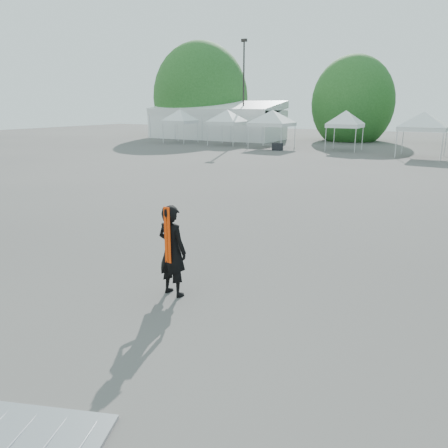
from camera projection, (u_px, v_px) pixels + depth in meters
The scene contains 12 objects.
ground at pixel (250, 272), 10.30m from camera, with size 120.00×120.00×0.00m, color #474442.
marquee at pixel (216, 121), 49.61m from camera, with size 15.00×6.25×4.23m.
light_pole_west at pixel (244, 85), 45.84m from camera, with size 0.60×0.25×10.30m.
tree_far_w at pixel (201, 98), 53.37m from camera, with size 4.80×4.80×7.30m.
tree_mid_w at pixel (353, 103), 46.51m from camera, with size 4.16×4.16×6.33m.
tent_a at pixel (180, 112), 44.12m from camera, with size 3.88×3.88×3.88m.
tent_b at pixel (227, 113), 41.63m from camera, with size 4.23×4.23×3.88m.
tent_c at pixel (272, 113), 38.72m from camera, with size 4.75×4.75×3.88m.
tent_d at pixel (346, 114), 36.43m from camera, with size 3.77×3.77×3.88m.
tent_e at pixel (425, 115), 31.89m from camera, with size 4.60×4.60×3.88m.
man at pixel (172, 251), 8.83m from camera, with size 0.75×0.55×1.90m.
crate_west at pixel (278, 147), 37.32m from camera, with size 0.79×0.62×0.62m, color black.
Camera 1 is at (4.29, -8.65, 3.81)m, focal length 35.00 mm.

